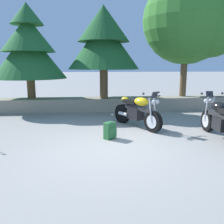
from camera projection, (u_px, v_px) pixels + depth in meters
ground_plane at (113, 150)px, 5.50m from camera, size 120.00×120.00×0.00m
stone_wall at (102, 104)px, 10.13m from camera, size 36.00×0.80×0.55m
motorcycle_yellow_centre at (137, 112)px, 7.41m from camera, size 1.21×1.86×1.18m
motorcycle_black_far_right at (221, 120)px, 6.29m from camera, size 0.67×2.06×1.18m
rider_backpack at (110, 130)px, 6.28m from camera, size 0.35×0.35×0.47m
pine_tree_far_left at (29, 47)px, 9.65m from camera, size 2.98×2.98×3.78m
pine_tree_mid_left at (104, 39)px, 9.62m from camera, size 2.90×2.90×3.70m
leafy_tree_mid_right at (192, 22)px, 9.93m from camera, size 3.86×3.68×5.05m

